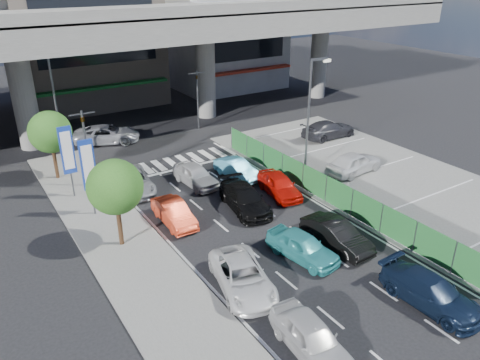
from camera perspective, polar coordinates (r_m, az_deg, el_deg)
ground at (r=25.11m, az=4.33°, el=-7.48°), size 120.00×120.00×0.00m
parking_lot at (r=33.29m, az=17.61°, el=-0.12°), size 12.00×28.00×0.06m
sidewalk_left at (r=25.43m, az=-14.17°, el=-7.64°), size 4.00×30.00×0.12m
fence_run at (r=28.43m, az=11.79°, el=-1.83°), size 0.16×22.00×1.80m
expressway at (r=41.23m, az=-14.69°, el=17.53°), size 64.00×14.00×10.75m
building_center at (r=51.83m, az=-18.68°, el=16.95°), size 14.00×10.90×15.00m
building_east at (r=57.26m, az=-1.95°, el=17.26°), size 12.00×10.90×12.00m
traffic_light_left at (r=31.10m, az=-18.48°, el=5.78°), size 1.60×1.24×5.20m
traffic_light_right at (r=41.43m, az=-5.26°, el=11.43°), size 1.60×1.24×5.20m
street_lamp_right at (r=31.67m, az=8.62°, el=8.69°), size 1.65×0.22×8.00m
street_lamp_left at (r=36.51m, az=-21.41°, el=9.41°), size 1.65×0.22×8.00m
signboard_near at (r=27.50m, az=-17.99°, el=1.47°), size 0.80×0.14×4.70m
signboard_far at (r=30.17m, az=-20.29°, el=3.17°), size 0.80×0.14×4.70m
tree_near at (r=23.87m, az=-14.99°, el=-0.85°), size 2.80×2.80×4.80m
tree_far at (r=33.30m, az=-22.15°, el=5.43°), size 2.80×2.80×4.80m
van_white_back_left at (r=18.61m, az=8.69°, el=-18.43°), size 1.97×4.17×1.38m
minivan_navy_back at (r=22.06m, az=22.20°, el=-12.52°), size 2.06×4.64×1.32m
sedan_white_mid_left at (r=21.39m, az=0.30°, el=-11.68°), size 3.22×5.04×1.29m
taxi_teal_mid at (r=23.59m, az=7.63°, el=-8.01°), size 2.26×4.21×1.36m
hatch_black_mid_right at (r=24.79m, az=11.69°, el=-6.56°), size 1.62×4.24×1.38m
taxi_orange_left at (r=26.70m, az=-8.06°, el=-4.00°), size 1.44×3.88×1.27m
sedan_black_mid at (r=27.91m, az=0.57°, el=-2.27°), size 2.66×5.00×1.38m
taxi_orange_right at (r=29.74m, az=4.82°, el=-0.59°), size 2.31×4.27×1.38m
wagon_silver_front_left at (r=31.01m, az=-12.92°, el=-0.13°), size 2.78×4.99×1.32m
sedan_white_front_mid at (r=31.17m, az=-5.43°, el=0.61°), size 1.89×4.15×1.38m
kei_truck_front_right at (r=32.10m, az=-0.36°, el=1.34°), size 1.79×3.94×1.25m
crossing_wagon_silver at (r=40.12m, az=-15.93°, el=5.38°), size 5.79×4.26×1.46m
parked_sedan_white at (r=33.62m, az=13.75°, el=2.07°), size 4.65×2.26×1.53m
parked_sedan_dgrey at (r=40.35m, az=10.75°, el=6.08°), size 4.97×2.04×1.44m
traffic_cone at (r=31.63m, az=8.05°, el=0.23°), size 0.42×0.42×0.65m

